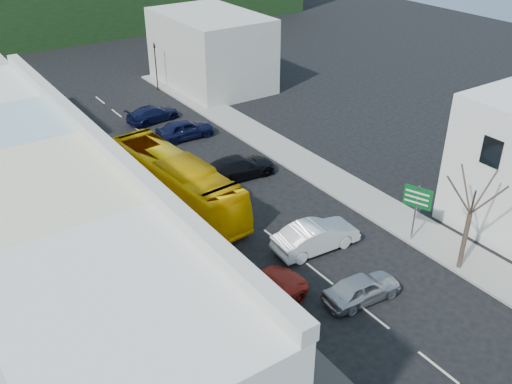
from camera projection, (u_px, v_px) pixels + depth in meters
The scene contains 16 objects.
ground at pixel (319, 273), 30.38m from camera, with size 120.00×120.00×0.00m, color black.
sidewalk_left at pixel (114, 231), 33.87m from camera, with size 3.00×52.00×0.15m, color gray.
sidewalk_right at pixel (310, 167), 41.22m from camera, with size 3.00×52.00×0.15m, color gray.
shopfront_row at pixel (41, 242), 25.89m from camera, with size 8.25×30.00×8.00m.
distant_block_right at pixel (211, 50), 55.67m from camera, with size 8.00×12.00×7.00m, color #B7B2A8.
bus at pixel (176, 184), 35.87m from camera, with size 2.50×11.60×3.10m, color #FDB901.
car_silver at pixel (362, 288), 28.20m from camera, with size 1.80×4.40×1.40m, color #B8B8BD.
car_white at pixel (316, 238), 32.04m from camera, with size 1.80×4.40×1.40m, color silver.
car_red at pixel (259, 295), 27.77m from camera, with size 1.90×4.60×1.40m, color maroon.
car_black_near at pixel (239, 168), 39.67m from camera, with size 1.84×4.50×1.40m, color black.
car_navy_mid at pixel (185, 130), 45.46m from camera, with size 1.80×4.40×1.40m, color black.
car_navy_far at pixel (153, 113), 48.61m from camera, with size 1.84×4.50×1.40m, color black.
pedestrian_left at pixel (160, 302), 26.87m from camera, with size 0.60×0.40×1.70m, color black.
direction_sign at pixel (415, 214), 32.21m from camera, with size 0.76×1.58×3.61m, color #07511B, non-canonical shape.
street_tree at pixel (470, 214), 29.03m from camera, with size 2.75×2.75×6.97m, color #35271E, non-canonical shape.
traffic_signal at pixel (156, 67), 54.90m from camera, with size 0.70×1.02×4.62m, color black, non-canonical shape.
Camera 1 is at (-16.49, -18.22, 18.69)m, focal length 40.00 mm.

